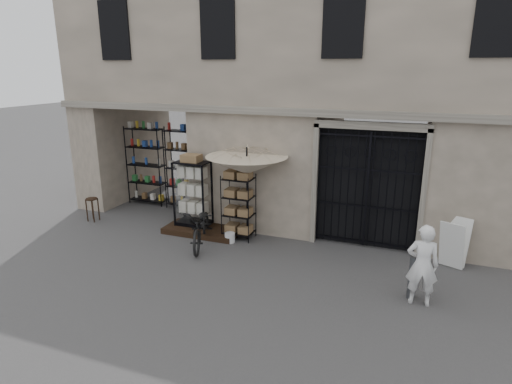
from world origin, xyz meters
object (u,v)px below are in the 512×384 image
at_px(wooden_stool, 93,209).
at_px(shopkeeper, 418,303).
at_px(easel_sign, 454,243).
at_px(steel_bollard, 412,277).
at_px(display_cabinet, 193,197).
at_px(wire_rack, 239,208).
at_px(market_umbrella, 247,160).
at_px(bicycle, 202,245).
at_px(white_bucket, 230,238).

relative_size(wooden_stool, shopkeeper, 0.43).
bearing_deg(shopkeeper, easel_sign, -113.15).
height_order(steel_bollard, shopkeeper, steel_bollard).
bearing_deg(display_cabinet, wooden_stool, -151.43).
height_order(wire_rack, easel_sign, wire_rack).
height_order(display_cabinet, wire_rack, display_cabinet).
bearing_deg(market_umbrella, steel_bollard, -21.71).
bearing_deg(display_cabinet, wire_rack, 16.75).
distance_m(bicycle, easel_sign, 5.84).
distance_m(display_cabinet, market_umbrella, 1.98).
xyz_separation_m(market_umbrella, wooden_stool, (-4.67, -0.28, -1.72)).
xyz_separation_m(wire_rack, market_umbrella, (0.24, -0.01, 1.25)).
height_order(wooden_stool, steel_bollard, steel_bollard).
bearing_deg(wooden_stool, easel_sign, 2.42).
distance_m(market_umbrella, wooden_stool, 4.99).
xyz_separation_m(white_bucket, bicycle, (-0.56, -0.42, -0.12)).
bearing_deg(display_cabinet, steel_bollard, 4.17).
xyz_separation_m(wooden_stool, shopkeeper, (8.84, -1.49, -0.36)).
distance_m(market_umbrella, bicycle, 2.39).
relative_size(display_cabinet, wire_rack, 1.12).
height_order(wooden_stool, shopkeeper, wooden_stool).
height_order(display_cabinet, shopkeeper, display_cabinet).
distance_m(market_umbrella, easel_sign, 5.07).
xyz_separation_m(market_umbrella, shopkeeper, (4.16, -1.77, -2.08)).
relative_size(wire_rack, steel_bollard, 1.99).
xyz_separation_m(display_cabinet, market_umbrella, (1.61, -0.12, 1.14)).
bearing_deg(steel_bollard, white_bucket, 163.96).
bearing_deg(steel_bollard, easel_sign, 64.70).
xyz_separation_m(wire_rack, steel_bollard, (4.26, -1.62, -0.40)).
height_order(display_cabinet, market_umbrella, market_umbrella).
bearing_deg(market_umbrella, white_bucket, -134.00).
bearing_deg(white_bucket, easel_sign, 5.23).
distance_m(display_cabinet, wire_rack, 1.38).
distance_m(display_cabinet, easel_sign, 6.46).
distance_m(bicycle, wooden_stool, 3.82).
bearing_deg(wire_rack, shopkeeper, -15.32).
bearing_deg(bicycle, wooden_stool, 155.00).
bearing_deg(easel_sign, steel_bollard, -93.11).
bearing_deg(market_umbrella, shopkeeper, -23.01).
xyz_separation_m(wooden_stool, easel_sign, (9.51, 0.40, 0.20)).
xyz_separation_m(market_umbrella, easel_sign, (4.84, 0.12, -1.52)).
relative_size(display_cabinet, steel_bollard, 2.22).
bearing_deg(display_cabinet, shopkeeper, 3.07).
relative_size(market_umbrella, steel_bollard, 3.40).
distance_m(market_umbrella, white_bucket, 2.01).
bearing_deg(easel_sign, shopkeeper, -87.44).
xyz_separation_m(steel_bollard, shopkeeper, (0.14, -0.17, -0.42)).
xyz_separation_m(display_cabinet, wooden_stool, (-3.06, -0.40, -0.58)).
relative_size(wire_rack, white_bucket, 6.55).
height_order(white_bucket, bicycle, bicycle).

